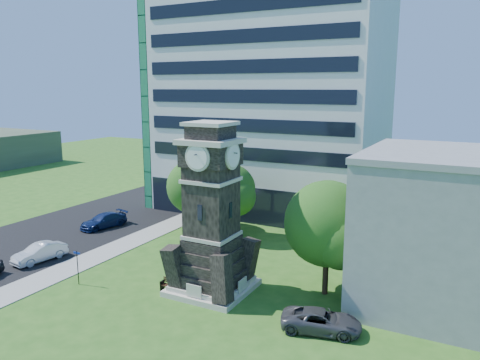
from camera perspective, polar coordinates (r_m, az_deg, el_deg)
The scene contains 14 objects.
ground at distance 35.12m, azimuth -9.41°, elevation -13.33°, with size 160.00×160.00×0.00m, color #2A5A19.
sidewalk at distance 44.43m, azimuth -15.36°, elevation -8.21°, with size 3.00×70.00×0.06m, color gray.
street at distance 50.42m, azimuth -22.48°, elevation -6.36°, with size 14.00×80.00×0.02m, color black.
clock_tower at distance 33.23m, azimuth -3.47°, elevation -4.92°, with size 5.40×5.40×12.22m.
office_tall at distance 55.95m, azimuth 3.82°, elevation 10.92°, with size 26.20×15.11×28.60m.
car_street_mid at distance 43.55m, azimuth -23.22°, elevation -8.14°, with size 1.57×4.52×1.49m, color #B6B8BE.
car_street_north at distance 51.39m, azimuth -16.30°, elevation -4.78°, with size 2.06×5.07×1.47m, color #11204E.
car_east_lot at distance 29.85m, azimuth 9.88°, elevation -16.57°, with size 2.23×4.83×1.34m, color #47474C.
park_bench at distance 34.76m, azimuth -8.17°, elevation -12.61°, with size 1.93×0.51×1.00m.
street_sign at distance 37.31m, azimuth -19.20°, elevation -9.59°, with size 0.63×0.06×2.63m.
tree_nw at distance 48.74m, azimuth -5.59°, elevation -1.02°, with size 6.20×5.64×7.21m.
tree_nc at distance 45.20m, azimuth -1.15°, elevation -1.37°, with size 5.42×4.93×7.31m.
tree_ne at distance 44.61m, azimuth 12.59°, elevation -3.30°, with size 4.27×3.89×5.62m.
tree_east at distance 33.23m, azimuth 10.73°, elevation -5.59°, with size 6.64×6.04×8.24m.
Camera 1 is at (19.66, -25.23, 14.51)m, focal length 35.00 mm.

